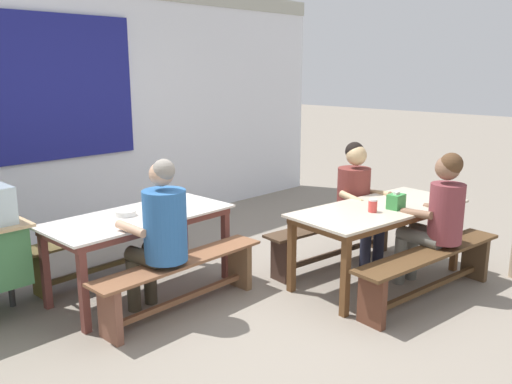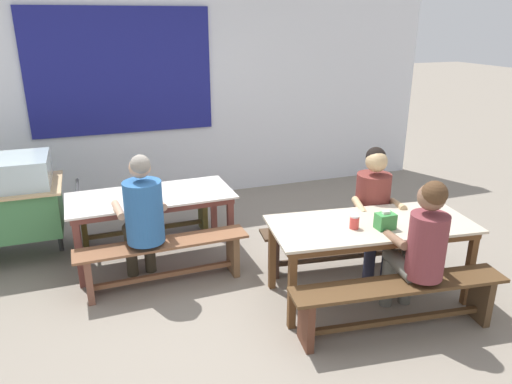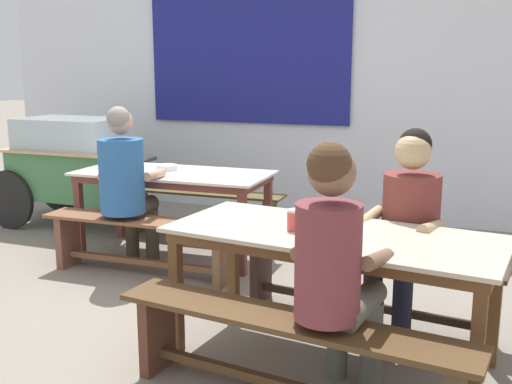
# 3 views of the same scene
# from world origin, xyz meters

# --- Properties ---
(ground_plane) EXTENTS (40.00, 40.00, 0.00)m
(ground_plane) POSITION_xyz_m (0.00, 0.00, 0.00)
(ground_plane) COLOR gray
(backdrop_wall) EXTENTS (7.52, 0.23, 2.98)m
(backdrop_wall) POSITION_xyz_m (-0.02, 2.80, 1.56)
(backdrop_wall) COLOR white
(backdrop_wall) RESTS_ON ground_plane
(dining_table_far) EXTENTS (1.65, 0.78, 0.72)m
(dining_table_far) POSITION_xyz_m (-0.62, 0.94, 0.65)
(dining_table_far) COLOR silver
(dining_table_far) RESTS_ON ground_plane
(dining_table_near) EXTENTS (1.85, 0.97, 0.72)m
(dining_table_near) POSITION_xyz_m (1.09, -0.42, 0.65)
(dining_table_near) COLOR beige
(dining_table_near) RESTS_ON ground_plane
(bench_far_back) EXTENTS (1.59, 0.32, 0.45)m
(bench_far_back) POSITION_xyz_m (-0.64, 1.50, 0.29)
(bench_far_back) COLOR brown
(bench_far_back) RESTS_ON ground_plane
(bench_far_front) EXTENTS (1.60, 0.33, 0.45)m
(bench_far_front) POSITION_xyz_m (-0.61, 0.38, 0.30)
(bench_far_front) COLOR brown
(bench_far_front) RESTS_ON ground_plane
(bench_near_back) EXTENTS (1.71, 0.46, 0.45)m
(bench_near_back) POSITION_xyz_m (1.16, 0.14, 0.30)
(bench_near_back) COLOR #443121
(bench_near_back) RESTS_ON ground_plane
(bench_near_front) EXTENTS (1.78, 0.50, 0.45)m
(bench_near_front) POSITION_xyz_m (1.02, -0.98, 0.31)
(bench_near_front) COLOR #52371E
(bench_near_front) RESTS_ON ground_plane
(food_cart) EXTENTS (1.56, 0.84, 1.09)m
(food_cart) POSITION_xyz_m (-2.09, 1.49, 0.65)
(food_cart) COLOR #44814B
(food_cart) RESTS_ON ground_plane
(person_right_near_table) EXTENTS (0.51, 0.55, 1.24)m
(person_right_near_table) POSITION_xyz_m (1.42, 0.05, 0.71)
(person_right_near_table) COLOR #1E202F
(person_right_near_table) RESTS_ON ground_plane
(person_left_back_turned) EXTENTS (0.48, 0.55, 1.30)m
(person_left_back_turned) POSITION_xyz_m (-0.76, 0.43, 0.73)
(person_left_back_turned) COLOR #423B2C
(person_left_back_turned) RESTS_ON ground_plane
(person_near_front) EXTENTS (0.44, 0.59, 1.28)m
(person_near_front) POSITION_xyz_m (1.22, -0.92, 0.72)
(person_near_front) COLOR #63625A
(person_near_front) RESTS_ON ground_plane
(tissue_box) EXTENTS (0.16, 0.12, 0.16)m
(tissue_box) POSITION_xyz_m (1.13, -0.56, 0.79)
(tissue_box) COLOR #388E43
(tissue_box) RESTS_ON dining_table_near
(condiment_jar) EXTENTS (0.08, 0.08, 0.12)m
(condiment_jar) POSITION_xyz_m (0.89, -0.47, 0.78)
(condiment_jar) COLOR #D8423D
(condiment_jar) RESTS_ON dining_table_near
(soup_bowl) EXTENTS (0.18, 0.18, 0.05)m
(soup_bowl) POSITION_xyz_m (-0.72, 1.00, 0.75)
(soup_bowl) COLOR silver
(soup_bowl) RESTS_ON dining_table_far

